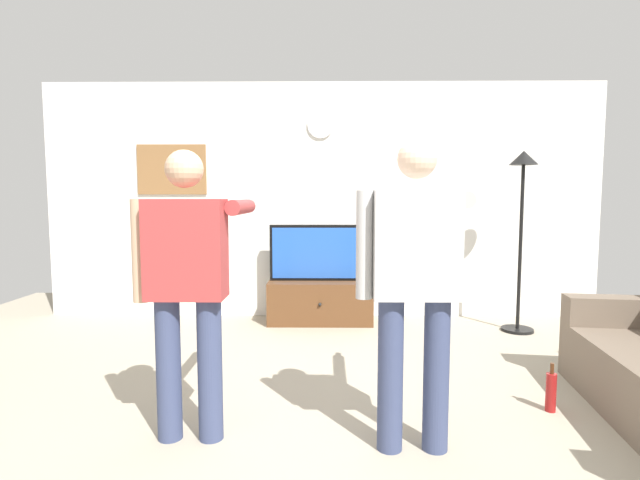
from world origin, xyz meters
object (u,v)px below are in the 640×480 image
tv_stand (320,302)px  wall_clock (321,125)px  television (320,253)px  framed_picture (172,170)px  floor_lamp (522,203)px  beverage_bottle (551,392)px  person_standing_nearer_couch (415,275)px  person_standing_nearer_lamp (188,278)px

tv_stand → wall_clock: wall_clock is taller
tv_stand → television: (-0.00, 0.05, 0.54)m
wall_clock → framed_picture: (-1.71, 0.00, -0.50)m
floor_lamp → beverage_bottle: (-0.53, -1.88, -1.20)m
television → floor_lamp: size_ratio=0.60×
tv_stand → floor_lamp: (2.06, -0.32, 1.10)m
tv_stand → person_standing_nearer_couch: bearing=-78.5°
wall_clock → beverage_bottle: bearing=-58.4°
framed_picture → person_standing_nearer_lamp: (0.99, -2.86, -0.77)m
wall_clock → person_standing_nearer_lamp: 3.21m
television → framed_picture: bearing=171.7°
tv_stand → television: bearing=90.0°
person_standing_nearer_lamp → person_standing_nearer_couch: (1.26, -0.10, 0.03)m
tv_stand → television: size_ratio=1.02×
tv_stand → person_standing_nearer_couch: (0.54, -2.67, 0.74)m
beverage_bottle → person_standing_nearer_lamp: bearing=-170.8°
person_standing_nearer_couch → framed_picture: bearing=127.3°
tv_stand → floor_lamp: size_ratio=0.62×
person_standing_nearer_lamp → beverage_bottle: 2.42m
floor_lamp → beverage_bottle: 2.29m
television → person_standing_nearer_couch: 2.77m
floor_lamp → beverage_bottle: bearing=-105.9°
person_standing_nearer_lamp → television: bearing=74.6°
beverage_bottle → person_standing_nearer_couch: bearing=-154.7°
wall_clock → beverage_bottle: wall_clock is taller
wall_clock → person_standing_nearer_lamp: size_ratio=0.18×
television → floor_lamp: bearing=-10.1°
tv_stand → framed_picture: bearing=170.2°
person_standing_nearer_couch → person_standing_nearer_lamp: bearing=175.4°
television → floor_lamp: (2.06, -0.37, 0.55)m
television → wall_clock: bearing=90.0°
tv_stand → person_standing_nearer_couch: 2.82m
television → person_standing_nearer_lamp: bearing=-105.4°
floor_lamp → person_standing_nearer_lamp: (-2.78, -2.24, -0.39)m
floor_lamp → person_standing_nearer_lamp: floor_lamp is taller
wall_clock → person_standing_nearer_lamp: wall_clock is taller
wall_clock → floor_lamp: 2.33m
tv_stand → floor_lamp: bearing=-8.9°
wall_clock → beverage_bottle: 3.59m
tv_stand → beverage_bottle: 2.68m
television → person_standing_nearer_couch: person_standing_nearer_couch is taller
television → person_standing_nearer_couch: size_ratio=0.66×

